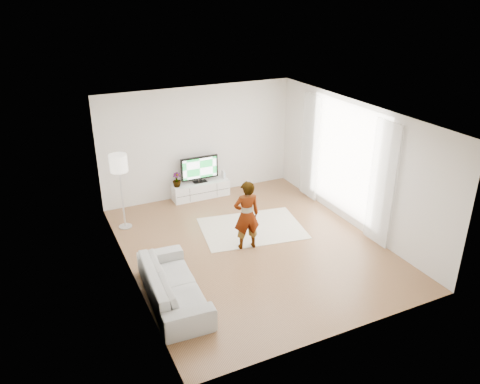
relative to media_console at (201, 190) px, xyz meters
name	(u,v)px	position (x,y,z in m)	size (l,w,h in m)	color
floor	(252,246)	(0.08, -2.76, -0.21)	(6.00, 6.00, 0.00)	#966E44
ceiling	(253,115)	(0.08, -2.76, 2.59)	(6.00, 6.00, 0.00)	white
wall_left	(126,208)	(-2.42, -2.76, 1.19)	(0.02, 6.00, 2.80)	silver
wall_right	(355,165)	(2.58, -2.76, 1.19)	(0.02, 6.00, 2.80)	silver
wall_back	(199,142)	(0.08, 0.24, 1.19)	(5.00, 0.02, 2.80)	silver
wall_front	(346,258)	(0.08, -5.76, 1.19)	(5.00, 0.02, 2.80)	silver
window	(346,159)	(2.56, -2.46, 1.24)	(0.01, 2.60, 2.50)	white
curtain_near	(382,184)	(2.48, -3.76, 1.14)	(0.04, 0.70, 2.60)	white
curtain_far	(310,147)	(2.48, -1.16, 1.14)	(0.04, 0.70, 2.60)	white
media_console	(201,190)	(0.00, 0.00, 0.00)	(1.46, 0.42, 0.41)	white
television	(200,168)	(0.00, 0.03, 0.57)	(0.98, 0.19, 0.68)	black
game_console	(223,174)	(0.64, 0.00, 0.31)	(0.06, 0.16, 0.22)	white
potted_plant	(177,180)	(-0.62, 0.00, 0.39)	(0.21, 0.21, 0.37)	#3F7238
rug	(252,228)	(0.43, -2.08, -0.20)	(2.22, 1.60, 0.01)	beige
player	(247,215)	(-0.05, -2.77, 0.54)	(0.54, 0.35, 1.48)	#334772
sofa	(173,284)	(-1.96, -3.82, 0.11)	(2.16, 0.84, 0.63)	#B6B6B1
floor_lamp	(119,167)	(-2.12, -0.79, 1.25)	(0.38, 0.38, 1.72)	silver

